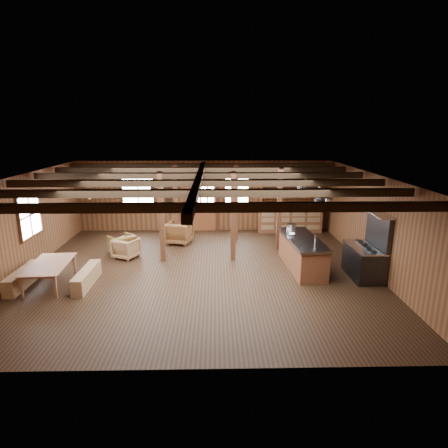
# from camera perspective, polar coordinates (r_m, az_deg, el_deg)

# --- Properties ---
(room) EXTENTS (10.04, 9.04, 2.84)m
(room) POSITION_cam_1_polar(r_m,az_deg,el_deg) (10.56, -3.78, -0.23)
(room) COLOR black
(room) RESTS_ON ground
(ceiling_joists) EXTENTS (9.80, 8.82, 0.18)m
(ceiling_joists) POSITION_cam_1_polar(r_m,az_deg,el_deg) (10.48, -3.85, 6.80)
(ceiling_joists) COLOR black
(ceiling_joists) RESTS_ON ceiling
(timber_posts) EXTENTS (3.95, 2.35, 2.80)m
(timber_posts) POSITION_cam_1_polar(r_m,az_deg,el_deg) (12.57, -1.01, 2.25)
(timber_posts) COLOR #452513
(timber_posts) RESTS_ON floor
(back_door) EXTENTS (1.02, 0.08, 2.15)m
(back_door) POSITION_cam_1_polar(r_m,az_deg,el_deg) (15.00, -3.04, 2.27)
(back_door) COLOR brown
(back_door) RESTS_ON floor
(window_back_left) EXTENTS (1.32, 0.06, 1.32)m
(window_back_left) POSITION_cam_1_polar(r_m,az_deg,el_deg) (15.18, -12.97, 4.83)
(window_back_left) COLOR white
(window_back_left) RESTS_ON wall_back
(window_back_right) EXTENTS (1.02, 0.06, 1.32)m
(window_back_right) POSITION_cam_1_polar(r_m,az_deg,el_deg) (14.89, 1.95, 5.01)
(window_back_right) COLOR white
(window_back_right) RESTS_ON wall_back
(window_left) EXTENTS (0.14, 1.24, 1.32)m
(window_left) POSITION_cam_1_polar(r_m,az_deg,el_deg) (12.25, -27.55, 1.17)
(window_left) COLOR white
(window_left) RESTS_ON wall_back
(notice_boards) EXTENTS (1.08, 0.03, 0.90)m
(notice_boards) POSITION_cam_1_polar(r_m,az_deg,el_deg) (14.98, -8.84, 5.06)
(notice_boards) COLOR silver
(notice_boards) RESTS_ON wall_back
(back_counter) EXTENTS (2.55, 0.60, 2.45)m
(back_counter) POSITION_cam_1_polar(r_m,az_deg,el_deg) (15.11, 9.95, 1.06)
(back_counter) COLOR brown
(back_counter) RESTS_ON floor
(pendant_lamps) EXTENTS (1.86, 2.36, 0.66)m
(pendant_lamps) POSITION_cam_1_polar(r_m,az_deg,el_deg) (11.67, -14.79, 5.04)
(pendant_lamps) COLOR #2B2B2E
(pendant_lamps) RESTS_ON ceiling
(pot_rack) EXTENTS (0.38, 3.00, 0.45)m
(pot_rack) POSITION_cam_1_polar(r_m,az_deg,el_deg) (11.09, 13.32, 4.70)
(pot_rack) COLOR #2B2B2E
(pot_rack) RESTS_ON ceiling
(kitchen_island) EXTENTS (1.06, 2.56, 1.20)m
(kitchen_island) POSITION_cam_1_polar(r_m,az_deg,el_deg) (11.32, 11.82, -4.36)
(kitchen_island) COLOR brown
(kitchen_island) RESTS_ON floor
(step_stool) EXTENTS (0.52, 0.45, 0.39)m
(step_stool) POSITION_cam_1_polar(r_m,az_deg,el_deg) (10.97, 12.24, -6.59)
(step_stool) COLOR olive
(step_stool) RESTS_ON floor
(commercial_range) EXTENTS (0.79, 1.52, 1.88)m
(commercial_range) POSITION_cam_1_polar(r_m,az_deg,el_deg) (11.17, 20.85, -4.56)
(commercial_range) COLOR #2B2B2E
(commercial_range) RESTS_ON floor
(dining_table) EXTENTS (1.09, 1.80, 0.61)m
(dining_table) POSITION_cam_1_polar(r_m,az_deg,el_deg) (10.99, -24.81, -7.02)
(dining_table) COLOR #996045
(dining_table) RESTS_ON floor
(bench_wall) EXTENTS (0.31, 1.63, 0.45)m
(bench_wall) POSITION_cam_1_polar(r_m,az_deg,el_deg) (11.33, -28.27, -7.23)
(bench_wall) COLOR olive
(bench_wall) RESTS_ON floor
(bench_aisle) EXTENTS (0.30, 1.60, 0.44)m
(bench_aisle) POSITION_cam_1_polar(r_m,az_deg,el_deg) (10.68, -20.18, -7.64)
(bench_aisle) COLOR olive
(bench_aisle) RESTS_ON floor
(armchair_a) EXTENTS (1.00, 1.00, 0.65)m
(armchair_a) POSITION_cam_1_polar(r_m,az_deg,el_deg) (12.81, -15.26, -3.02)
(armchair_a) COLOR brown
(armchair_a) RESTS_ON floor
(armchair_b) EXTENTS (1.03, 1.05, 0.78)m
(armchair_b) POSITION_cam_1_polar(r_m,az_deg,el_deg) (13.56, -6.80, -1.32)
(armchair_b) COLOR brown
(armchair_b) RESTS_ON floor
(armchair_c) EXTENTS (0.93, 0.94, 0.64)m
(armchair_c) POSITION_cam_1_polar(r_m,az_deg,el_deg) (12.42, -14.67, -3.57)
(armchair_c) COLOR olive
(armchair_c) RESTS_ON floor
(counter_pot) EXTENTS (0.27, 0.27, 0.16)m
(counter_pot) POSITION_cam_1_polar(r_m,az_deg,el_deg) (12.06, 10.24, -0.38)
(counter_pot) COLOR #B5B7BC
(counter_pot) RESTS_ON kitchen_island
(bowl) EXTENTS (0.29, 0.29, 0.06)m
(bowl) POSITION_cam_1_polar(r_m,az_deg,el_deg) (11.38, 10.11, -1.56)
(bowl) COLOR silver
(bowl) RESTS_ON kitchen_island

